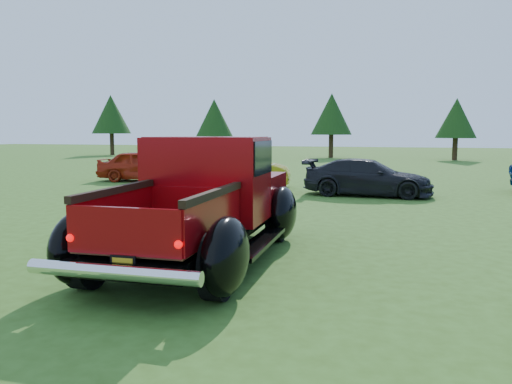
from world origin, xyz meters
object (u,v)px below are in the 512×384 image
Objects in this scene: tree_west at (214,118)px; show_car_grey at (368,177)px; tree_far_west at (111,114)px; show_car_yellow at (235,170)px; pickup_truck at (208,199)px; tree_mid_left at (332,114)px; show_car_red at (144,166)px; tree_mid_right at (456,118)px.

tree_west reaches higher than show_car_grey.
tree_far_west is 1.29× the size of show_car_yellow.
pickup_truck reaches higher than show_car_grey.
tree_west is 0.86× the size of pickup_truck.
tree_mid_left reaches higher than show_car_grey.
show_car_grey is (4.50, -23.02, -2.79)m from tree_mid_left.
tree_mid_left is 31.87m from pickup_truck.
tree_west reaches higher than pickup_truck.
tree_west is 9.22m from tree_mid_left.
tree_far_west is 1.39× the size of show_car_red.
pickup_truck is (11.53, -29.68, -2.18)m from tree_west.
show_car_red is at bearing 78.48° from show_car_grey.
show_car_yellow reaches higher than show_car_red.
tree_far_west is at bearing 180.00° from tree_mid_right.
tree_mid_left reaches higher than show_car_yellow.
tree_far_west is 28.28m from show_car_yellow.
show_car_red is 0.93× the size of show_car_yellow.
tree_west is (10.00, -1.00, -0.41)m from tree_far_west.
tree_far_west is at bearing 48.43° from show_car_grey.
tree_far_west is at bearing 31.97° from show_car_yellow.
tree_mid_right is at bearing -9.99° from show_car_grey.
tree_west is 1.14× the size of show_car_grey.
tree_far_west is 1.18× the size of tree_mid_right.
show_car_grey is at bearing 75.05° from pickup_truck.
tree_mid_right is (9.00, -1.00, -0.41)m from tree_mid_left.
show_car_red is (-13.72, -19.88, -2.33)m from tree_mid_right.
show_car_yellow is at bearing -90.88° from tree_mid_left.
tree_mid_left is at bearing 12.53° from tree_west.
tree_west is at bearing -176.82° from tree_mid_right.
tree_mid_left is at bearing -22.88° from show_car_red.
tree_mid_right is at bearing -6.34° from tree_mid_left.
show_car_grey is at bearing -57.29° from tree_west.
tree_mid_right is 23.15m from show_car_yellow.
pickup_truck is 10.04m from show_car_yellow.
show_car_red is 9.47m from show_car_grey.
tree_mid_right reaches higher than show_car_grey.
tree_mid_right is 24.26m from show_car_red.
show_car_grey is (1.97, 8.66, -0.34)m from pickup_truck.
tree_far_west reaches higher than pickup_truck.
pickup_truck is (-6.47, -30.68, -2.04)m from tree_mid_right.
show_car_grey is at bearing -113.22° from show_car_red.
show_car_red is at bearing -54.30° from tree_far_west.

